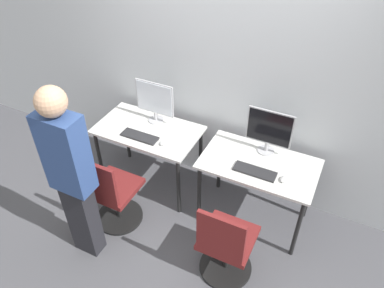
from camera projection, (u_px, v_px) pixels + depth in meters
ground_plane at (187, 218)px, 3.91m from camera, size 20.00×20.00×0.00m
wall_back at (221, 67)px, 3.56m from camera, size 12.00×0.05×2.80m
desk_left at (148, 136)px, 3.92m from camera, size 1.07×0.62×0.76m
monitor_left at (155, 101)px, 3.82m from camera, size 0.43×0.16×0.45m
keyboard_left at (140, 136)px, 3.75m from camera, size 0.39×0.13×0.02m
mouse_left at (163, 143)px, 3.66m from camera, size 0.06×0.09×0.03m
office_chair_left at (112, 196)px, 3.65m from camera, size 0.48×0.48×0.91m
person_left at (71, 172)px, 3.03m from camera, size 0.36×0.23×1.78m
desk_right at (258, 171)px, 3.51m from camera, size 1.07×0.62×0.76m
monitor_right at (269, 130)px, 3.43m from camera, size 0.43×0.16×0.45m
keyboard_right at (255, 171)px, 3.35m from camera, size 0.39×0.13×0.02m
mouse_right at (284, 179)px, 3.26m from camera, size 0.06×0.09×0.03m
office_chair_right at (225, 247)px, 3.18m from camera, size 0.48×0.48×0.91m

